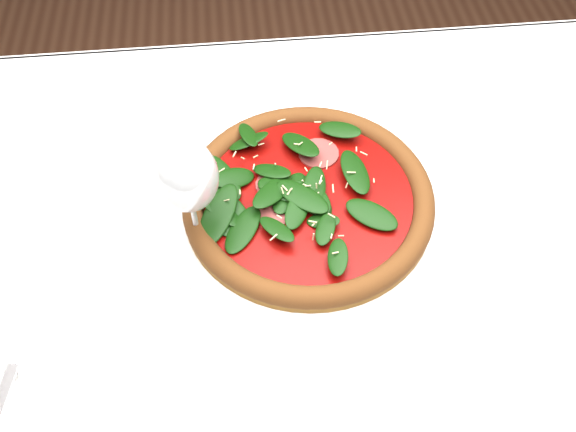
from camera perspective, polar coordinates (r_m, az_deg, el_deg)
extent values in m
plane|color=brown|center=(1.51, 2.25, -18.11)|extent=(6.00, 6.00, 0.00)
cube|color=silver|center=(0.86, 3.77, -1.91)|extent=(1.20, 0.80, 0.04)
cylinder|color=#4E321F|center=(1.42, -21.20, -1.22)|extent=(0.06, 0.06, 0.71)
cylinder|color=#4E321F|center=(1.50, 21.85, 2.17)|extent=(0.06, 0.06, 0.71)
cube|color=silver|center=(1.19, 0.78, 11.27)|extent=(1.20, 0.01, 0.22)
cylinder|color=white|center=(0.86, 1.77, 0.80)|extent=(0.38, 0.38, 0.01)
torus|color=white|center=(0.85, 1.78, 0.99)|extent=(0.38, 0.38, 0.01)
cylinder|color=#9B6825|center=(0.85, 1.79, 1.31)|extent=(0.34, 0.34, 0.01)
torus|color=#975522|center=(0.84, 1.81, 1.68)|extent=(0.34, 0.34, 0.03)
cylinder|color=#930705|center=(0.84, 1.81, 1.68)|extent=(0.28, 0.28, 0.00)
cylinder|color=#9D3F40|center=(0.84, 1.82, 1.87)|extent=(0.25, 0.25, 0.00)
ellipsoid|color=#0E3609|center=(0.83, 1.84, 2.35)|extent=(0.27, 0.27, 0.03)
cylinder|color=beige|center=(0.82, 1.85, 2.64)|extent=(0.25, 0.25, 0.00)
cylinder|color=silver|center=(0.84, -7.90, -2.29)|extent=(0.07, 0.07, 0.00)
cylinder|color=silver|center=(0.80, -8.26, -0.41)|extent=(0.01, 0.01, 0.09)
ellipsoid|color=silver|center=(0.73, -9.00, 3.50)|extent=(0.07, 0.07, 0.10)
cube|color=silver|center=(0.80, -23.00, -11.47)|extent=(0.03, 0.04, 0.00)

